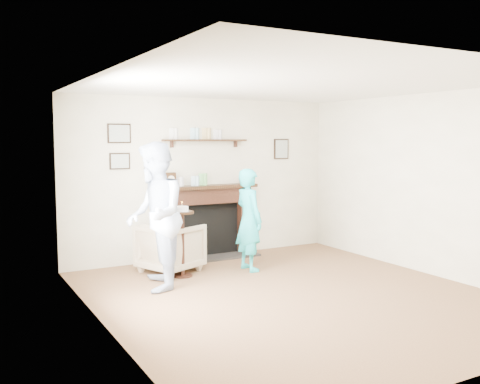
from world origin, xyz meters
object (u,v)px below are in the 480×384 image
Objects in this scene: man at (156,289)px; armchair at (171,271)px; woman at (249,270)px; pedestal_table at (182,231)px.

armchair is at bearing 165.10° from man.
woman is at bearing -138.17° from armchair.
man is 1.54m from woman.
woman is at bearing -7.40° from pedestal_table.
armchair is 0.90m from man.
man is at bearing 123.18° from armchair.
man reaches higher than woman.
woman reaches higher than armchair.
armchair is 0.52× the size of woman.
man is 0.93m from pedestal_table.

